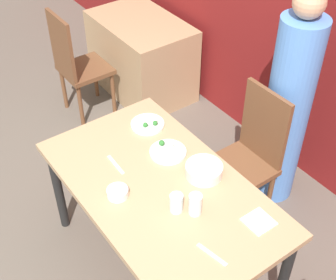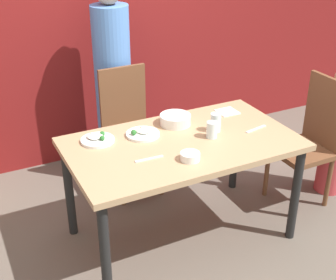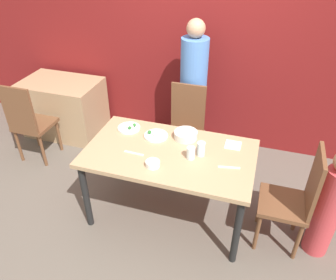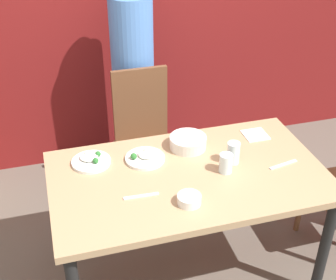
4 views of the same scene
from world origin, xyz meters
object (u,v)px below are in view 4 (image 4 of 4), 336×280
object	(u,v)px
person_adult	(134,88)
plate_rice_adult	(91,160)
glass_water_tall	(226,163)
bowl_curry	(188,142)
chair_adult_spot	(145,137)

from	to	relation	value
person_adult	plate_rice_adult	size ratio (longest dim) A/B	7.47
plate_rice_adult	glass_water_tall	xyz separation A→B (m)	(0.68, -0.28, 0.04)
bowl_curry	glass_water_tall	size ratio (longest dim) A/B	1.97
chair_adult_spot	bowl_curry	xyz separation A→B (m)	(0.14, -0.52, 0.26)
plate_rice_adult	glass_water_tall	bearing A→B (deg)	-22.38
chair_adult_spot	bowl_curry	bearing A→B (deg)	-75.03
person_adult	glass_water_tall	world-z (taller)	person_adult
person_adult	bowl_curry	distance (m)	0.85
person_adult	glass_water_tall	distance (m)	1.15
plate_rice_adult	glass_water_tall	world-z (taller)	glass_water_tall
bowl_curry	plate_rice_adult	bearing A→B (deg)	-179.67
bowl_curry	plate_rice_adult	world-z (taller)	bowl_curry
bowl_curry	glass_water_tall	xyz separation A→B (m)	(0.12, -0.28, 0.02)
person_adult	bowl_curry	bearing A→B (deg)	-80.49
glass_water_tall	chair_adult_spot	bearing A→B (deg)	107.78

